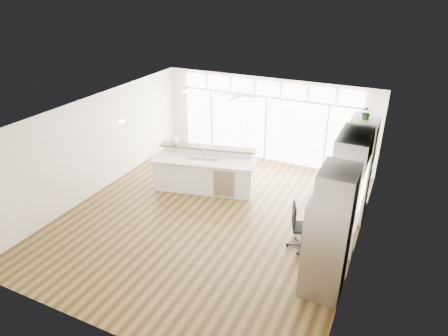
% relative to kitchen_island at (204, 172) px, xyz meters
% --- Properties ---
extents(floor, '(7.00, 8.00, 0.02)m').
position_rel_kitchen_island_xyz_m(floor, '(0.82, -1.18, -0.58)').
color(floor, '#412E14').
rests_on(floor, ground).
extents(ceiling, '(7.00, 8.00, 0.02)m').
position_rel_kitchen_island_xyz_m(ceiling, '(0.82, -1.18, 2.13)').
color(ceiling, white).
rests_on(ceiling, wall_back).
extents(wall_back, '(7.00, 0.04, 2.70)m').
position_rel_kitchen_island_xyz_m(wall_back, '(0.82, 2.82, 0.78)').
color(wall_back, white).
rests_on(wall_back, floor).
extents(wall_front, '(7.00, 0.04, 2.70)m').
position_rel_kitchen_island_xyz_m(wall_front, '(0.82, -5.18, 0.78)').
color(wall_front, white).
rests_on(wall_front, floor).
extents(wall_left, '(0.04, 8.00, 2.70)m').
position_rel_kitchen_island_xyz_m(wall_left, '(-2.68, -1.18, 0.78)').
color(wall_left, white).
rests_on(wall_left, floor).
extents(wall_right, '(0.04, 8.00, 2.70)m').
position_rel_kitchen_island_xyz_m(wall_right, '(4.32, -1.18, 0.78)').
color(wall_right, white).
rests_on(wall_right, floor).
extents(glass_wall, '(5.80, 0.06, 2.08)m').
position_rel_kitchen_island_xyz_m(glass_wall, '(0.82, 2.76, 0.48)').
color(glass_wall, white).
rests_on(glass_wall, wall_back).
extents(transom_row, '(5.90, 0.06, 0.40)m').
position_rel_kitchen_island_xyz_m(transom_row, '(0.82, 2.76, 1.81)').
color(transom_row, white).
rests_on(transom_row, wall_back).
extents(desk_window, '(0.04, 0.85, 0.85)m').
position_rel_kitchen_island_xyz_m(desk_window, '(4.28, -0.88, 0.98)').
color(desk_window, silver).
rests_on(desk_window, wall_right).
extents(ceiling_fan, '(1.16, 1.16, 0.32)m').
position_rel_kitchen_island_xyz_m(ceiling_fan, '(0.32, 1.62, 1.91)').
color(ceiling_fan, silver).
rests_on(ceiling_fan, ceiling).
extents(recessed_lights, '(3.40, 3.00, 0.02)m').
position_rel_kitchen_island_xyz_m(recessed_lights, '(0.82, -0.98, 2.11)').
color(recessed_lights, white).
rests_on(recessed_lights, ceiling).
extents(oven_cabinet, '(0.64, 1.20, 2.50)m').
position_rel_kitchen_island_xyz_m(oven_cabinet, '(3.99, 0.62, 0.68)').
color(oven_cabinet, white).
rests_on(oven_cabinet, floor).
extents(desk_nook, '(0.72, 1.30, 0.76)m').
position_rel_kitchen_island_xyz_m(desk_nook, '(3.95, -0.88, -0.19)').
color(desk_nook, white).
rests_on(desk_nook, floor).
extents(upper_cabinets, '(0.64, 1.30, 0.64)m').
position_rel_kitchen_island_xyz_m(upper_cabinets, '(3.99, -0.88, 1.78)').
color(upper_cabinets, white).
rests_on(upper_cabinets, wall_right).
extents(refrigerator, '(0.76, 0.90, 2.00)m').
position_rel_kitchen_island_xyz_m(refrigerator, '(3.93, -2.53, 0.43)').
color(refrigerator, '#A5A5A9').
rests_on(refrigerator, floor).
extents(fridge_cabinet, '(0.64, 0.90, 0.60)m').
position_rel_kitchen_island_xyz_m(fridge_cabinet, '(3.99, -2.53, 1.73)').
color(fridge_cabinet, white).
rests_on(fridge_cabinet, wall_right).
extents(framed_photos, '(0.06, 0.22, 0.80)m').
position_rel_kitchen_island_xyz_m(framed_photos, '(4.28, -0.26, 0.83)').
color(framed_photos, black).
rests_on(framed_photos, wall_right).
extents(kitchen_island, '(3.05, 1.72, 1.14)m').
position_rel_kitchen_island_xyz_m(kitchen_island, '(0.00, 0.00, 0.00)').
color(kitchen_island, white).
rests_on(kitchen_island, floor).
extents(rug, '(1.01, 0.77, 0.01)m').
position_rel_kitchen_island_xyz_m(rug, '(3.43, -1.19, -0.56)').
color(rug, '#331A10').
rests_on(rug, floor).
extents(office_chair, '(0.72, 0.69, 1.09)m').
position_rel_kitchen_island_xyz_m(office_chair, '(3.22, -1.45, -0.02)').
color(office_chair, black).
rests_on(office_chair, floor).
extents(fishbowl, '(0.30, 0.30, 0.25)m').
position_rel_kitchen_island_xyz_m(fishbowl, '(-1.02, 0.17, 0.70)').
color(fishbowl, silver).
rests_on(fishbowl, kitchen_island).
extents(monitor, '(0.09, 0.50, 0.42)m').
position_rel_kitchen_island_xyz_m(monitor, '(3.87, -0.88, 0.40)').
color(monitor, black).
rests_on(monitor, desk_nook).
extents(keyboard, '(0.16, 0.32, 0.02)m').
position_rel_kitchen_island_xyz_m(keyboard, '(3.70, -0.88, 0.20)').
color(keyboard, silver).
rests_on(keyboard, desk_nook).
extents(potted_plant, '(0.31, 0.35, 0.26)m').
position_rel_kitchen_island_xyz_m(potted_plant, '(3.99, 0.62, 2.06)').
color(potted_plant, '#305C27').
rests_on(potted_plant, oven_cabinet).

